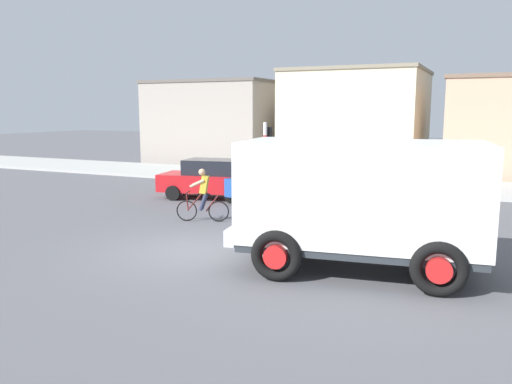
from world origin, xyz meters
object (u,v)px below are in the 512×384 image
Objects in this scene: car_red_near at (210,179)px; car_white_mid at (278,186)px; truck_foreground at (360,197)px; cyclist at (203,195)px; traffic_light_pole at (266,159)px.

car_red_near and car_white_mid have the same top height.
truck_foreground is 10.36m from car_red_near.
cyclist is at bearing 152.97° from truck_foreground.
car_red_near is 3.37m from car_white_mid.
cyclist is at bearing -112.91° from car_white_mid.
cyclist is 0.54× the size of traffic_light_pole.
traffic_light_pole is 2.88m from car_white_mid.
traffic_light_pole is (-3.82, 3.58, 0.40)m from truck_foreground.
traffic_light_pole reaches higher than car_red_near.
traffic_light_pole reaches higher than truck_foreground.
car_white_mid is (1.34, 3.16, -0.05)m from cyclist.
truck_foreground is 7.59m from car_white_mid.
truck_foreground is 5.26m from traffic_light_pole.
car_red_near is at bearing 139.94° from traffic_light_pole.
traffic_light_pole reaches higher than car_white_mid.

